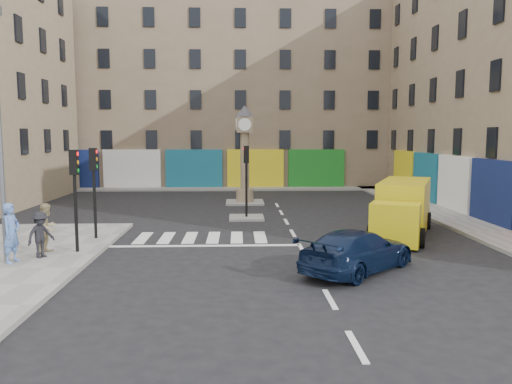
{
  "coord_description": "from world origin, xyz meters",
  "views": [
    {
      "loc": [
        -2.45,
        -17.82,
        4.37
      ],
      "look_at": [
        -1.69,
        2.86,
        2.0
      ],
      "focal_mm": 35.0,
      "sensor_mm": 36.0,
      "label": 1
    }
  ],
  "objects": [
    {
      "name": "pedestrian_dark",
      "position": [
        -9.25,
        -0.66,
        0.95
      ],
      "size": [
        1.05,
        1.2,
        1.6
      ],
      "primitive_type": "imported",
      "rotation": [
        0.0,
        0.0,
        1.03
      ],
      "color": "black",
      "rests_on": "sidewalk_left"
    },
    {
      "name": "island_far",
      "position": [
        -2.0,
        14.0,
        0.06
      ],
      "size": [
        2.4,
        2.4,
        0.12
      ],
      "primitive_type": "cube",
      "color": "gray",
      "rests_on": "ground"
    },
    {
      "name": "navy_sedan",
      "position": [
        1.39,
        -2.27,
        0.68
      ],
      "size": [
        4.66,
        4.62,
        1.36
      ],
      "primitive_type": "imported",
      "rotation": [
        0.0,
        0.0,
        2.35
      ],
      "color": "black",
      "rests_on": "ground"
    },
    {
      "name": "clock_pillar",
      "position": [
        -2.0,
        14.0,
        3.55
      ],
      "size": [
        1.2,
        1.2,
        6.1
      ],
      "color": "#8D7C5D",
      "rests_on": "island_far"
    },
    {
      "name": "pedestrian_tan",
      "position": [
        -9.31,
        0.1,
        1.05
      ],
      "size": [
        0.87,
        1.01,
        1.79
      ],
      "primitive_type": "imported",
      "rotation": [
        0.0,
        0.0,
        1.33
      ],
      "color": "tan",
      "rests_on": "sidewalk_left"
    },
    {
      "name": "traffic_light_island",
      "position": [
        -2.0,
        8.0,
        2.59
      ],
      "size": [
        0.28,
        0.22,
        3.7
      ],
      "color": "black",
      "rests_on": "island_near"
    },
    {
      "name": "ground",
      "position": [
        0.0,
        0.0,
        0.0
      ],
      "size": [
        120.0,
        120.0,
        0.0
      ],
      "primitive_type": "plane",
      "color": "black",
      "rests_on": "ground"
    },
    {
      "name": "island_near",
      "position": [
        -2.0,
        8.0,
        0.06
      ],
      "size": [
        1.8,
        1.8,
        0.12
      ],
      "primitive_type": "cube",
      "color": "gray",
      "rests_on": "ground"
    },
    {
      "name": "yellow_van",
      "position": [
        4.81,
        3.64,
        1.16
      ],
      "size": [
        4.36,
        6.64,
        2.34
      ],
      "rotation": [
        0.0,
        0.0,
        -0.42
      ],
      "color": "yellow",
      "rests_on": "ground"
    },
    {
      "name": "sidewalk_right",
      "position": [
        8.7,
        10.0,
        0.07
      ],
      "size": [
        2.6,
        30.0,
        0.15
      ],
      "primitive_type": "cube",
      "color": "gray",
      "rests_on": "ground"
    },
    {
      "name": "sidewalk_far",
      "position": [
        -4.0,
        22.2,
        0.07
      ],
      "size": [
        32.0,
        2.4,
        0.15
      ],
      "primitive_type": "cube",
      "color": "gray",
      "rests_on": "ground"
    },
    {
      "name": "pedestrian_blue",
      "position": [
        -9.94,
        -1.32,
        1.15
      ],
      "size": [
        0.6,
        0.8,
        2.0
      ],
      "primitive_type": "imported",
      "rotation": [
        0.0,
        0.0,
        1.39
      ],
      "color": "#5072B7",
      "rests_on": "sidewalk_left"
    },
    {
      "name": "traffic_light_left_far",
      "position": [
        -8.3,
        2.6,
        2.62
      ],
      "size": [
        0.28,
        0.22,
        3.7
      ],
      "color": "black",
      "rests_on": "sidewalk_left"
    },
    {
      "name": "traffic_light_left_near",
      "position": [
        -8.3,
        0.2,
        2.62
      ],
      "size": [
        0.28,
        0.22,
        3.7
      ],
      "color": "black",
      "rests_on": "sidewalk_left"
    },
    {
      "name": "building_far",
      "position": [
        -4.0,
        28.0,
        8.5
      ],
      "size": [
        32.0,
        10.0,
        17.0
      ],
      "primitive_type": "cube",
      "color": "#7C6852",
      "rests_on": "ground"
    }
  ]
}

